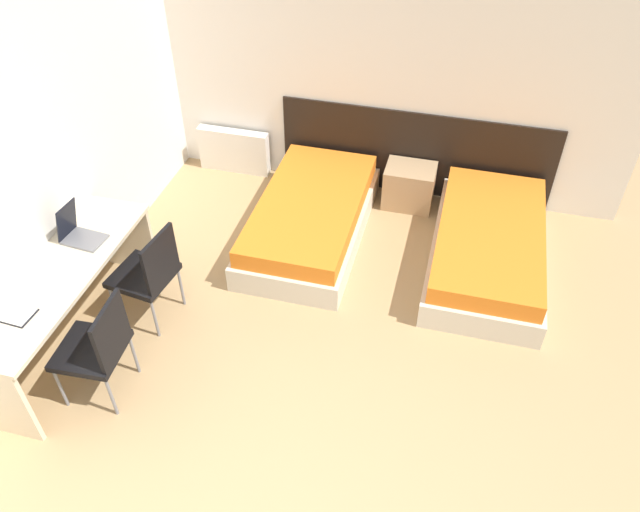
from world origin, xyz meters
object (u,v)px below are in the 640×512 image
object	(u,v)px
nightstand	(409,186)
chair_near_laptop	(149,272)
bed_near_window	(310,218)
chair_near_notebook	(97,345)
laptop	(78,233)
bed_near_door	(488,247)

from	to	relation	value
nightstand	chair_near_laptop	distance (m)	2.78
bed_near_window	chair_near_laptop	bearing A→B (deg)	-124.99
bed_near_window	chair_near_notebook	world-z (taller)	chair_near_notebook
nightstand	laptop	distance (m)	3.19
bed_near_window	bed_near_door	distance (m)	1.66
bed_near_window	chair_near_notebook	bearing A→B (deg)	-113.86
bed_near_window	bed_near_door	bearing A→B (deg)	0.00
bed_near_door	laptop	xyz separation A→B (m)	(-3.15, -1.37, 0.59)
chair_near_laptop	laptop	xyz separation A→B (m)	(-0.53, -0.01, 0.30)
bed_near_door	laptop	distance (m)	3.48
chair_near_notebook	nightstand	bearing A→B (deg)	54.84
bed_near_door	laptop	bearing A→B (deg)	-156.46
nightstand	laptop	xyz separation A→B (m)	(-2.32, -2.12, 0.58)
chair_near_notebook	bed_near_door	bearing A→B (deg)	35.83
chair_near_laptop	chair_near_notebook	world-z (taller)	same
bed_near_window	laptop	distance (m)	2.11
nightstand	bed_near_door	bearing A→B (deg)	-42.07
bed_near_door	chair_near_notebook	world-z (taller)	chair_near_notebook
bed_near_window	nightstand	distance (m)	1.12
chair_near_notebook	laptop	xyz separation A→B (m)	(-0.53, 0.78, 0.30)
bed_near_door	nightstand	bearing A→B (deg)	137.93
bed_near_door	chair_near_notebook	distance (m)	3.40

